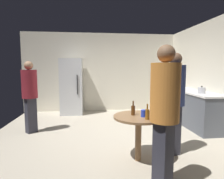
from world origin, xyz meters
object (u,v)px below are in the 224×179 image
at_px(foreground_table, 138,122).
at_px(kettle, 202,90).
at_px(plastic_cup_blue, 143,113).
at_px(person_in_navy_shirt, 174,96).
at_px(refrigerator, 72,87).
at_px(person_in_maroon_shirt, 30,91).
at_px(beer_bottle_brown, 133,110).
at_px(beer_bottle_amber, 147,114).
at_px(person_in_orange_shirt, 165,108).
at_px(wine_bottle_on_counter, 180,84).

bearing_deg(foreground_table, kettle, 34.90).
relative_size(plastic_cup_blue, person_in_navy_shirt, 0.06).
bearing_deg(kettle, refrigerator, 147.33).
bearing_deg(foreground_table, person_in_maroon_shirt, 143.13).
bearing_deg(kettle, beer_bottle_brown, -147.41).
height_order(beer_bottle_amber, person_in_orange_shirt, person_in_orange_shirt).
bearing_deg(person_in_maroon_shirt, beer_bottle_brown, 10.51).
height_order(kettle, person_in_orange_shirt, person_in_orange_shirt).
bearing_deg(wine_bottle_on_counter, beer_bottle_amber, -124.23).
bearing_deg(wine_bottle_on_counter, beer_bottle_brown, -129.41).
xyz_separation_m(plastic_cup_blue, person_in_orange_shirt, (0.04, -0.71, 0.24)).
relative_size(wine_bottle_on_counter, beer_bottle_amber, 1.35).
relative_size(foreground_table, beer_bottle_brown, 3.48).
height_order(kettle, beer_bottle_amber, kettle).
height_order(beer_bottle_amber, person_in_maroon_shirt, person_in_maroon_shirt).
height_order(plastic_cup_blue, person_in_orange_shirt, person_in_orange_shirt).
distance_m(beer_bottle_brown, person_in_orange_shirt, 0.88).
bearing_deg(person_in_maroon_shirt, person_in_navy_shirt, 20.46).
relative_size(beer_bottle_amber, plastic_cup_blue, 2.09).
xyz_separation_m(kettle, wine_bottle_on_counter, (0.02, 1.15, 0.05)).
bearing_deg(beer_bottle_amber, plastic_cup_blue, 94.61).
bearing_deg(kettle, person_in_orange_shirt, -130.27).
height_order(foreground_table, beer_bottle_brown, beer_bottle_brown).
distance_m(person_in_orange_shirt, person_in_navy_shirt, 1.11).
xyz_separation_m(kettle, person_in_maroon_shirt, (-4.00, 0.30, -0.01)).
xyz_separation_m(foreground_table, beer_bottle_brown, (-0.08, 0.06, 0.19)).
height_order(foreground_table, person_in_maroon_shirt, person_in_maroon_shirt).
bearing_deg(person_in_orange_shirt, plastic_cup_blue, -34.88).
distance_m(refrigerator, person_in_maroon_shirt, 1.93).
bearing_deg(foreground_table, beer_bottle_brown, 141.69).
height_order(person_in_orange_shirt, person_in_navy_shirt, person_in_orange_shirt).
relative_size(kettle, beer_bottle_brown, 1.06).
distance_m(foreground_table, person_in_navy_shirt, 0.80).
bearing_deg(foreground_table, beer_bottle_amber, -71.50).
height_order(beer_bottle_brown, person_in_maroon_shirt, person_in_maroon_shirt).
relative_size(refrigerator, person_in_navy_shirt, 1.03).
xyz_separation_m(refrigerator, foreground_table, (1.36, -3.37, -0.27)).
bearing_deg(foreground_table, refrigerator, 112.03).
bearing_deg(kettle, beer_bottle_amber, -139.71).
height_order(foreground_table, plastic_cup_blue, plastic_cup_blue).
bearing_deg(beer_bottle_amber, beer_bottle_brown, 118.17).
bearing_deg(wine_bottle_on_counter, kettle, -91.14).
bearing_deg(plastic_cup_blue, kettle, 37.12).
bearing_deg(refrigerator, person_in_maroon_shirt, -113.37).
xyz_separation_m(foreground_table, plastic_cup_blue, (0.06, -0.06, 0.16)).
relative_size(kettle, plastic_cup_blue, 2.22).
distance_m(plastic_cup_blue, person_in_orange_shirt, 0.75).
height_order(wine_bottle_on_counter, beer_bottle_amber, wine_bottle_on_counter).
height_order(refrigerator, beer_bottle_brown, refrigerator).
bearing_deg(kettle, person_in_navy_shirt, -136.87).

